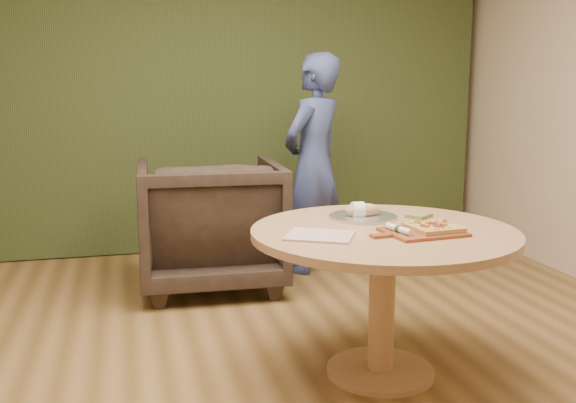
% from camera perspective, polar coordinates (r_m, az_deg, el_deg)
% --- Properties ---
extents(room_shell, '(5.04, 6.04, 2.84)m').
position_cam_1_polar(room_shell, '(2.79, 1.65, 9.51)').
color(room_shell, olive).
rests_on(room_shell, ground).
extents(curtain, '(4.80, 0.14, 2.78)m').
position_cam_1_polar(curtain, '(5.63, -6.62, 9.86)').
color(curtain, '#2B3819').
rests_on(curtain, ground).
extents(pedestal_table, '(1.30, 1.30, 0.75)m').
position_cam_1_polar(pedestal_table, '(3.18, 8.45, -4.90)').
color(pedestal_table, tan).
rests_on(pedestal_table, ground).
extents(pizza_paddle, '(0.46, 0.31, 0.01)m').
position_cam_1_polar(pizza_paddle, '(3.08, 11.74, -2.69)').
color(pizza_paddle, brown).
rests_on(pizza_paddle, pedestal_table).
extents(flatbread_pizza, '(0.24, 0.24, 0.04)m').
position_cam_1_polar(flatbread_pizza, '(3.11, 12.80, -2.25)').
color(flatbread_pizza, tan).
rests_on(flatbread_pizza, pizza_paddle).
extents(cutlery_roll, '(0.07, 0.20, 0.03)m').
position_cam_1_polar(cutlery_roll, '(3.02, 9.82, -2.43)').
color(cutlery_roll, white).
rests_on(cutlery_roll, pizza_paddle).
extents(newspaper, '(0.38, 0.36, 0.01)m').
position_cam_1_polar(newspaper, '(2.96, 2.86, -3.05)').
color(newspaper, white).
rests_on(newspaper, pedestal_table).
extents(serving_tray, '(0.36, 0.36, 0.02)m').
position_cam_1_polar(serving_tray, '(3.39, 6.67, -1.36)').
color(serving_tray, silver).
rests_on(serving_tray, pedestal_table).
extents(bread_roll, '(0.19, 0.09, 0.09)m').
position_cam_1_polar(bread_roll, '(3.38, 6.54, -0.77)').
color(bread_roll, tan).
rests_on(bread_roll, serving_tray).
extents(green_packet, '(0.16, 0.15, 0.02)m').
position_cam_1_polar(green_packet, '(3.45, 11.56, -1.25)').
color(green_packet, '#525E2A').
rests_on(green_packet, pedestal_table).
extents(armchair, '(1.02, 0.96, 1.02)m').
position_cam_1_polar(armchair, '(4.61, -6.93, -1.39)').
color(armchair, black).
rests_on(armchair, ground).
extents(person_standing, '(0.73, 0.70, 1.68)m').
position_cam_1_polar(person_standing, '(4.94, 2.30, 3.35)').
color(person_standing, '#38457D').
rests_on(person_standing, ground).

